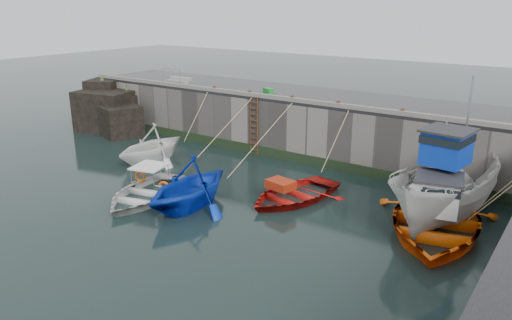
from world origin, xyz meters
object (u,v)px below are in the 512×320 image
Objects in this scene: ladder at (254,126)px; fish_crate at (268,91)px; boat_near_white at (152,161)px; bollard_a at (214,89)px; boat_far_orange at (435,220)px; bollard_c at (292,98)px; boat_far_white at (447,193)px; boat_near_blue at (145,198)px; bollard_e at (403,112)px; bollard_d at (338,104)px; boat_near_navy at (293,199)px; boat_near_blacktrim at (190,206)px; bollard_b at (250,93)px.

ladder is 5.12× the size of fish_crate.
boat_near_white is 5.60m from bollard_a.
boat_far_orange reaches higher than bollard_c.
boat_far_white is 27.05× the size of bollard_a.
boat_near_white is 0.89× the size of boat_near_blue.
bollard_e is (5.80, 0.00, 0.00)m from bollard_c.
boat_near_blue is 17.33× the size of bollard_d.
boat_near_navy is at bearing -160.26° from boat_far_white.
boat_near_white is 15.49× the size of bollard_d.
boat_far_white reaches higher than fish_crate.
boat_far_orange reaches higher than ladder.
boat_near_blue is 1.05× the size of boat_near_blacktrim.
boat_far_white is at bearing -47.99° from bollard_e.
bollard_d reaches higher than ladder.
boat_near_blacktrim is at bearing -52.14° from fish_crate.
bollard_d is at bearing 130.97° from boat_far_orange.
boat_far_orange is 12.23× the size of fish_crate.
boat_near_white is 15.49× the size of bollard_b.
boat_near_blue is 7.76× the size of fish_crate.
boat_near_white is 15.49× the size of bollard_c.
boat_near_navy is at bearing -2.16° from boat_near_white.
boat_near_white is 5.31m from boat_near_blue.
bollard_b is 2.70m from bollard_c.
boat_far_white is 27.05× the size of bollard_c.
boat_far_white reaches higher than boat_near_navy.
boat_near_white is at bearing -159.02° from bollard_e.
boat_far_orange is at bearing -27.21° from bollard_c.
bollard_c is at bearing 0.00° from bollard_b.
bollard_a is at bearing 180.00° from bollard_e.
bollard_d reaches higher than boat_near_blue.
boat_far_orange is 8.24m from bollard_d.
fish_crate is 4.97m from bollard_d.
boat_far_orange reaches higher than boat_near_white.
boat_far_white is 27.05× the size of bollard_d.
bollard_a is at bearing 95.32° from boat_near_blue.
bollard_e is (8.50, 0.00, 0.00)m from bollard_b.
boat_near_blacktrim is (2.20, 0.43, 0.00)m from boat_near_blue.
fish_crate is (-11.09, 5.69, 2.86)m from boat_far_orange.
bollard_d reaches higher than boat_near_blacktrim.
bollard_d and bollard_e have the same top height.
fish_crate is 2.23× the size of bollard_b.
boat_near_blue is at bearing -171.91° from boat_near_blacktrim.
bollard_c is at bearing 0.00° from bollard_a.
bollard_d is 1.00× the size of bollard_e.
boat_near_blue is at bearing -133.95° from bollard_e.
boat_far_white is 1.33m from boat_far_orange.
bollard_a is at bearing 81.20° from boat_near_white.
ladder is at bearing -6.38° from bollard_a.
boat_near_blacktrim is 10.09m from boat_far_white.
boat_near_white is at bearing -168.99° from boat_far_white.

